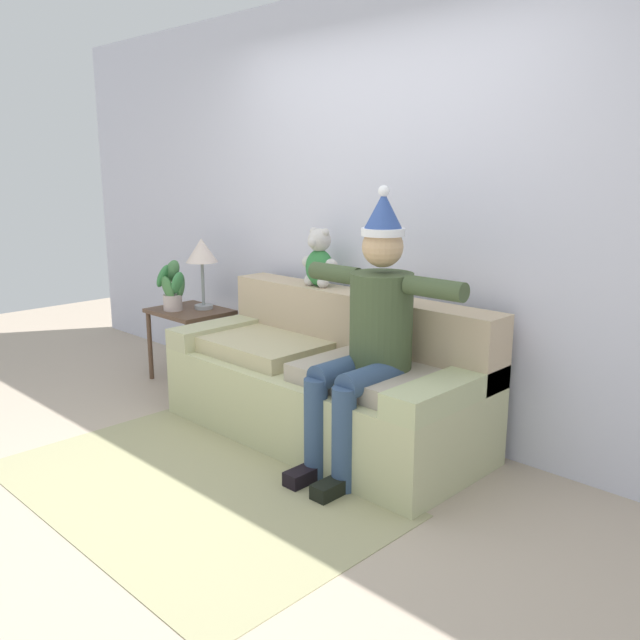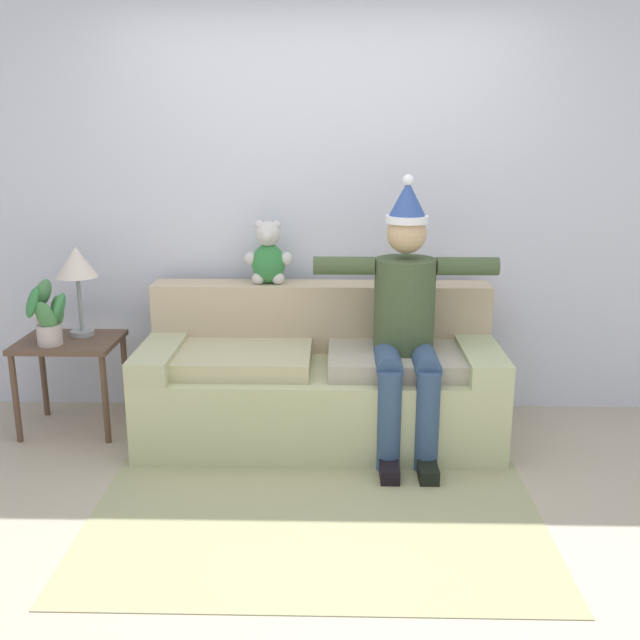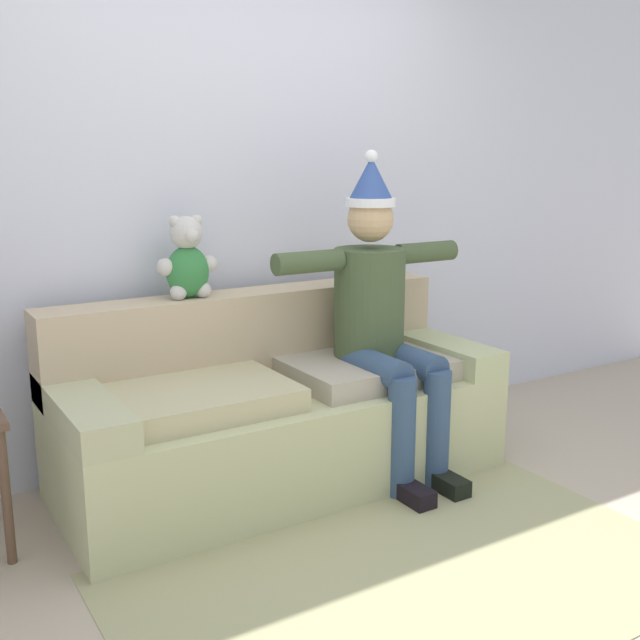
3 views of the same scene
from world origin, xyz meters
name	(u,v)px [view 2 (image 2 of 3)]	position (x,y,z in m)	size (l,w,h in m)	color
ground_plane	(315,525)	(0.00, 0.00, 0.00)	(10.00, 10.00, 0.00)	#B5A28D
back_wall	(322,197)	(0.00, 1.55, 1.35)	(7.00, 0.10, 2.70)	silver
couch	(320,380)	(0.00, 1.04, 0.34)	(2.03, 0.86, 0.86)	#B7B98A
person_seated	(406,315)	(0.47, 0.88, 0.78)	(1.02, 0.77, 1.53)	#3F4F30
teddy_bear	(268,255)	(-0.32, 1.30, 1.03)	(0.29, 0.17, 0.38)	#317B3D
side_table	(70,353)	(-1.48, 1.08, 0.47)	(0.58, 0.47, 0.56)	brown
table_lamp	(77,266)	(-1.43, 1.18, 0.98)	(0.24, 0.24, 0.54)	#92969A
potted_plant	(48,315)	(-1.55, 0.98, 0.74)	(0.26, 0.24, 0.40)	#BDABA7
candle_tall	(37,314)	(-1.65, 1.06, 0.72)	(0.04, 0.04, 0.25)	beige
area_rug	(315,523)	(0.00, 0.01, 0.00)	(2.12, 1.32, 0.01)	tan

